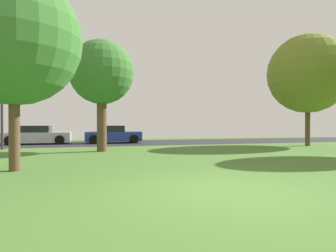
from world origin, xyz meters
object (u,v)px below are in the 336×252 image
Objects in this scene: parked_car_silver at (37,135)px; maple_tree_far at (14,39)px; maple_tree_near at (308,74)px; parked_car_blue at (113,135)px; street_lamp_post at (2,109)px; oak_tree_left at (102,73)px.

maple_tree_far is at bearing -82.97° from parked_car_silver.
parked_car_blue is (-12.17, 6.01, -4.11)m from maple_tree_near.
parked_car_silver is (-17.45, 6.20, -4.11)m from maple_tree_near.
street_lamp_post is (-2.57, 8.06, -1.80)m from maple_tree_far.
oak_tree_left is 0.80× the size of maple_tree_near.
parked_car_silver is at bearing 75.51° from street_lamp_post.
maple_tree_far is (-15.95, -5.98, -0.66)m from maple_tree_near.
oak_tree_left is 8.59m from parked_car_silver.
maple_tree_near is 1.63× the size of parked_car_silver.
parked_car_blue is at bearing -2.10° from parked_car_silver.
maple_tree_near is 17.05m from maple_tree_far.
maple_tree_far reaches higher than parked_car_blue.
street_lamp_post reaches higher than parked_car_blue.
oak_tree_left is 0.96× the size of maple_tree_far.
maple_tree_near reaches higher than parked_car_silver.
maple_tree_far is at bearing -107.54° from parked_car_blue.
maple_tree_near reaches higher than oak_tree_left.
parked_car_silver is 1.00× the size of street_lamp_post.
maple_tree_far is at bearing -116.51° from oak_tree_left.
maple_tree_far is (-2.80, -5.61, -0.05)m from oak_tree_left.
maple_tree_far is 12.74m from parked_car_silver.
street_lamp_post is at bearing -104.49° from parked_car_silver.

